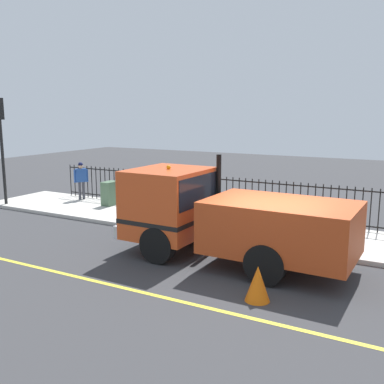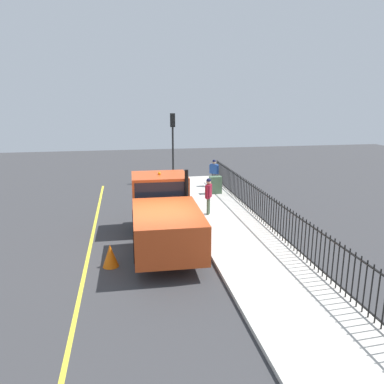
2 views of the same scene
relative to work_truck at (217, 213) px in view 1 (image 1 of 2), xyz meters
name	(u,v)px [view 1 (image 1 of 2)]	position (x,y,z in m)	size (l,w,h in m)	color
ground_plane	(267,273)	(-0.27, -1.50, -1.27)	(56.26, 56.26, 0.00)	#38383A
sidewalk_slab	(303,237)	(3.02, -1.50, -1.21)	(3.18, 25.57, 0.13)	beige
lane_marking	(225,312)	(-2.72, -1.50, -1.27)	(0.12, 23.01, 0.01)	yellow
work_truck	(217,213)	(0.00, 0.00, 0.00)	(2.35, 6.15, 2.69)	#D84C1E
worker_standing	(174,193)	(2.36, 2.75, -0.11)	(0.40, 0.57, 1.69)	maroon
pedestrian_distant	(81,177)	(3.94, 8.33, -0.16)	(0.49, 0.44, 1.61)	#264C99
iron_fence	(315,204)	(4.38, -1.50, -0.44)	(0.04, 21.77, 1.40)	black
traffic_light_near	(1,130)	(1.73, 10.41, 1.87)	(0.30, 0.21, 4.26)	black
utility_cabinet	(110,193)	(3.60, 6.51, -0.66)	(0.67, 0.41, 0.96)	#4C6B4C
traffic_cone	(258,284)	(-1.92, -1.86, -0.90)	(0.52, 0.52, 0.75)	orange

